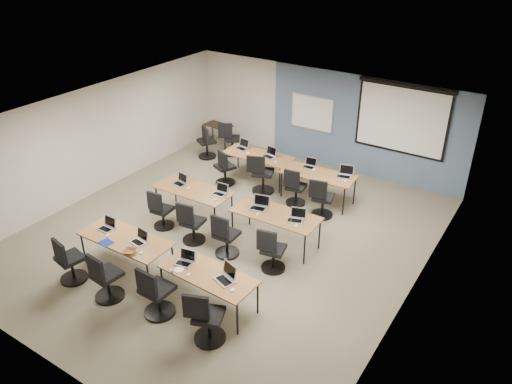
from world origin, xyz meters
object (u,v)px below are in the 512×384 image
Objects in this scene: task_chair_4 at (161,213)px; laptop_6 at (259,205)px; laptop_11 at (345,174)px; training_table_mid_right at (275,216)px; task_chair_0 at (69,263)px; task_chair_2 at (156,296)px; spare_chair_a at (230,142)px; task_chair_1 at (105,280)px; training_table_front_left at (125,240)px; spare_chair_b at (207,145)px; training_table_back_left at (258,156)px; task_chair_3 at (206,321)px; training_table_back_right at (318,175)px; utility_table at (218,128)px; task_chair_6 at (225,239)px; laptop_5 at (220,191)px; laptop_2 at (185,260)px; laptop_9 at (270,154)px; laptop_0 at (107,226)px; task_chair_10 at (295,190)px; laptop_8 at (242,146)px; task_chair_7 at (272,253)px; task_chair_11 at (321,201)px; task_chair_9 at (261,177)px; whiteboard at (312,113)px; projector_screen at (402,115)px; laptop_4 at (181,181)px; laptop_7 at (296,217)px; task_chair_8 at (224,170)px; laptop_10 at (310,165)px; task_chair_5 at (191,226)px; training_table_mid_left at (193,191)px; training_table_front_right at (208,275)px.

task_chair_4 is 2.27m from laptop_6.
training_table_mid_right is at bearing -116.94° from laptop_11.
task_chair_0 is 2.04m from task_chair_2.
task_chair_4 is at bearing 132.34° from task_chair_2.
spare_chair_a is (-0.92, 6.53, -0.00)m from task_chair_0.
task_chair_1 reaches higher than spare_chair_a.
spare_chair_a is (-1.56, 5.65, -0.28)m from training_table_front_left.
laptop_11 is 4.47m from spare_chair_b.
task_chair_3 is at bearing -66.43° from training_table_back_left.
spare_chair_a reaches higher than training_table_front_left.
utility_table is at bearing 158.34° from training_table_back_right.
laptop_5 is at bearing 128.07° from task_chair_6.
laptop_2 reaches higher than training_table_back_left.
laptop_9 is at bearing -59.04° from spare_chair_a.
task_chair_0 is at bearing -134.19° from laptop_11.
task_chair_10 is at bearing 63.69° from laptop_0.
task_chair_3 reaches higher than task_chair_4.
task_chair_1 is (0.87, -0.91, -0.37)m from laptop_0.
task_chair_7 is at bearing -38.32° from laptop_8.
laptop_8 is (-0.89, 5.68, 0.37)m from task_chair_1.
task_chair_10 reaches higher than task_chair_4.
laptop_9 reaches higher than training_table_front_left.
task_chair_11 is (1.82, 1.46, -0.38)m from laptop_5.
laptop_0 is at bearing -125.15° from task_chair_9.
whiteboard is 2.17m from laptop_8.
laptop_4 is (-3.72, -4.17, -1.10)m from projector_screen.
task_chair_6 is at bearing -63.08° from laptop_9.
laptop_7 is at bearing -67.73° from task_chair_10.
laptop_7 is (-0.67, -4.11, -1.09)m from projector_screen.
task_chair_1 is at bearing -88.01° from training_table_back_left.
task_chair_11 is at bearing 21.68° from task_chair_8.
laptop_8 is at bearing 116.75° from task_chair_6.
task_chair_11 is (0.79, -0.87, -0.38)m from laptop_10.
task_chair_1 is at bearing -116.32° from task_chair_6.
task_chair_0 is at bearing -172.79° from task_chair_1.
spare_chair_a is (-1.59, 0.97, -0.28)m from training_table_back_left.
spare_chair_a is (-3.96, 4.13, 0.01)m from task_chair_7.
training_table_mid_right is at bearing -71.43° from task_chair_9.
laptop_6 is at bearing -57.54° from training_table_back_left.
task_chair_5 is at bearing -117.88° from projector_screen.
task_chair_4 is (0.10, -0.83, -0.40)m from laptop_4.
task_chair_0 reaches higher than training_table_back_right.
training_table_back_right is 1.82× the size of task_chair_11.
laptop_11 is 0.35× the size of spare_chair_a.
spare_chair_b reaches higher than task_chair_6.
laptop_0 is (-0.36, -2.21, 0.10)m from training_table_mid_left.
laptop_4 is (-1.22, -4.19, -0.66)m from whiteboard.
training_table_front_right is 5.33× the size of laptop_8.
laptop_0 reaches higher than training_table_back_right.
laptop_2 is 4.27m from task_chair_9.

